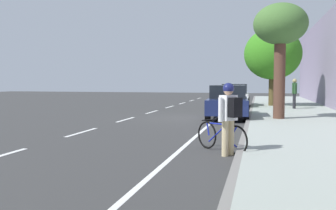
{
  "coord_description": "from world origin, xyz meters",
  "views": [
    {
      "loc": [
        2.65,
        -16.87,
        1.71
      ],
      "look_at": [
        0.61,
        -8.49,
        1.15
      ],
      "focal_mm": 39.92,
      "sensor_mm": 36.0,
      "label": 1
    }
  ],
  "objects_px": {
    "bicycle_at_curb": "(221,137)",
    "pedestrian_on_phone": "(294,92)",
    "parked_sedan_dark_blue_second": "(228,102)",
    "cyclist_with_backpack": "(229,112)",
    "street_tree_far_end": "(273,54)",
    "parked_sedan_white_mid": "(235,96)",
    "street_tree_mid_block": "(280,28)"
  },
  "relations": [
    {
      "from": "bicycle_at_curb",
      "to": "pedestrian_on_phone",
      "type": "bearing_deg",
      "value": 78.06
    },
    {
      "from": "parked_sedan_dark_blue_second",
      "to": "bicycle_at_curb",
      "type": "distance_m",
      "value": 8.31
    },
    {
      "from": "parked_sedan_white_mid",
      "to": "cyclist_with_backpack",
      "type": "distance_m",
      "value": 16.16
    },
    {
      "from": "street_tree_mid_block",
      "to": "street_tree_far_end",
      "type": "bearing_deg",
      "value": 90.0
    },
    {
      "from": "cyclist_with_backpack",
      "to": "parked_sedan_white_mid",
      "type": "bearing_deg",
      "value": 93.09
    },
    {
      "from": "parked_sedan_dark_blue_second",
      "to": "parked_sedan_white_mid",
      "type": "xyz_separation_m",
      "value": [
        -0.14,
        7.38,
        0.0
      ]
    },
    {
      "from": "pedestrian_on_phone",
      "to": "cyclist_with_backpack",
      "type": "bearing_deg",
      "value": -100.68
    },
    {
      "from": "cyclist_with_backpack",
      "to": "street_tree_far_end",
      "type": "distance_m",
      "value": 16.6
    },
    {
      "from": "parked_sedan_white_mid",
      "to": "street_tree_mid_block",
      "type": "bearing_deg",
      "value": -74.31
    },
    {
      "from": "parked_sedan_dark_blue_second",
      "to": "street_tree_mid_block",
      "type": "relative_size",
      "value": 0.94
    },
    {
      "from": "cyclist_with_backpack",
      "to": "pedestrian_on_phone",
      "type": "height_order",
      "value": "pedestrian_on_phone"
    },
    {
      "from": "street_tree_mid_block",
      "to": "parked_sedan_dark_blue_second",
      "type": "bearing_deg",
      "value": 156.16
    },
    {
      "from": "parked_sedan_dark_blue_second",
      "to": "street_tree_far_end",
      "type": "xyz_separation_m",
      "value": [
        2.21,
        7.6,
        2.68
      ]
    },
    {
      "from": "parked_sedan_dark_blue_second",
      "to": "parked_sedan_white_mid",
      "type": "bearing_deg",
      "value": 91.08
    },
    {
      "from": "parked_sedan_white_mid",
      "to": "street_tree_far_end",
      "type": "relative_size",
      "value": 0.89
    },
    {
      "from": "cyclist_with_backpack",
      "to": "pedestrian_on_phone",
      "type": "relative_size",
      "value": 0.98
    },
    {
      "from": "parked_sedan_dark_blue_second",
      "to": "cyclist_with_backpack",
      "type": "height_order",
      "value": "cyclist_with_backpack"
    },
    {
      "from": "parked_sedan_white_mid",
      "to": "street_tree_mid_block",
      "type": "relative_size",
      "value": 0.92
    },
    {
      "from": "bicycle_at_curb",
      "to": "street_tree_far_end",
      "type": "xyz_separation_m",
      "value": [
        1.7,
        15.89,
        3.06
      ]
    },
    {
      "from": "bicycle_at_curb",
      "to": "cyclist_with_backpack",
      "type": "xyz_separation_m",
      "value": [
        0.22,
        -0.46,
        0.64
      ]
    },
    {
      "from": "bicycle_at_curb",
      "to": "pedestrian_on_phone",
      "type": "xyz_separation_m",
      "value": [
        2.85,
        13.49,
        0.73
      ]
    },
    {
      "from": "cyclist_with_backpack",
      "to": "street_tree_mid_block",
      "type": "relative_size",
      "value": 0.35
    },
    {
      "from": "street_tree_mid_block",
      "to": "bicycle_at_curb",
      "type": "bearing_deg",
      "value": -103.07
    },
    {
      "from": "parked_sedan_white_mid",
      "to": "parked_sedan_dark_blue_second",
      "type": "bearing_deg",
      "value": -88.92
    },
    {
      "from": "street_tree_far_end",
      "to": "pedestrian_on_phone",
      "type": "bearing_deg",
      "value": -64.25
    },
    {
      "from": "parked_sedan_dark_blue_second",
      "to": "street_tree_mid_block",
      "type": "bearing_deg",
      "value": -23.84
    },
    {
      "from": "street_tree_mid_block",
      "to": "street_tree_far_end",
      "type": "height_order",
      "value": "street_tree_far_end"
    },
    {
      "from": "parked_sedan_dark_blue_second",
      "to": "street_tree_far_end",
      "type": "height_order",
      "value": "street_tree_far_end"
    },
    {
      "from": "parked_sedan_white_mid",
      "to": "street_tree_far_end",
      "type": "height_order",
      "value": "street_tree_far_end"
    },
    {
      "from": "street_tree_far_end",
      "to": "parked_sedan_dark_blue_second",
      "type": "bearing_deg",
      "value": -106.2
    },
    {
      "from": "parked_sedan_white_mid",
      "to": "cyclist_with_backpack",
      "type": "height_order",
      "value": "cyclist_with_backpack"
    },
    {
      "from": "parked_sedan_white_mid",
      "to": "pedestrian_on_phone",
      "type": "distance_m",
      "value": 4.14
    }
  ]
}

